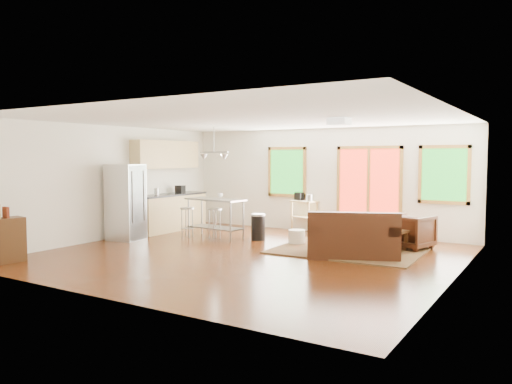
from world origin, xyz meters
The scene contains 27 objects.
floor centered at (0.00, 0.00, -0.01)m, with size 7.50×7.00×0.02m, color #381808.
ceiling centered at (0.00, 0.00, 2.61)m, with size 7.50×7.00×0.02m, color white.
back_wall centered at (0.00, 3.51, 1.30)m, with size 7.50×0.02×2.60m, color white.
left_wall centered at (-3.76, 0.00, 1.30)m, with size 0.02×7.00×2.60m, color white.
right_wall centered at (3.76, 0.00, 1.30)m, with size 0.02×7.00×2.60m, color white.
front_wall centered at (0.00, -3.51, 1.30)m, with size 7.50×0.02×2.60m, color white.
window_left centered at (-1.00, 3.46, 1.50)m, with size 1.10×0.05×1.30m.
french_doors centered at (1.20, 3.46, 1.10)m, with size 1.60×0.05×2.10m.
window_right centered at (2.90, 3.46, 1.50)m, with size 1.10×0.05×1.30m.
rug centered at (1.49, 1.38, 0.01)m, with size 2.83×2.18×0.03m, color #415A32.
loveseat centered at (1.79, 0.86, 0.35)m, with size 1.90×1.51×0.89m.
coffee_table centered at (2.00, 1.77, 0.38)m, with size 1.23×0.88×0.45m.
armchair centered at (2.51, 2.28, 0.39)m, with size 0.77×0.72×0.79m, color black.
ottoman centered at (1.05, 2.09, 0.21)m, with size 0.63×0.63×0.42m, color black.
pouf centered at (0.27, 1.55, 0.16)m, with size 0.36×0.36×0.32m, color silver.
vase centered at (1.85, 1.94, 0.50)m, with size 0.22×0.22×0.28m.
book centered at (2.20, 1.54, 0.54)m, with size 0.20×0.03×0.27m, color maroon.
cabinets centered at (-3.49, 1.70, 0.93)m, with size 0.64×2.24×2.30m.
refrigerator centered at (-3.34, 0.08, 0.86)m, with size 0.79×0.77×1.72m.
island centered at (-1.75, 1.34, 0.63)m, with size 1.51×0.74×0.92m.
cup centered at (-1.68, 1.43, 1.01)m, with size 0.12×0.10×0.12m, color white.
bar_stool_a centered at (-2.35, 1.05, 0.53)m, with size 0.38×0.38×0.71m.
bar_stool_b centered at (-1.69, 1.22, 0.53)m, with size 0.43×0.43×0.71m.
trash_can centered at (-0.73, 1.58, 0.30)m, with size 0.35×0.35×0.60m.
kitchen_cart centered at (-0.45, 3.36, 0.67)m, with size 0.73×0.56×0.99m.
ceiling_flush centered at (1.60, 0.60, 2.53)m, with size 0.35×0.35×0.12m, color white.
pendant_light centered at (-1.90, 1.50, 1.90)m, with size 0.80×0.18×0.79m.
Camera 1 is at (5.10, -8.00, 1.88)m, focal length 35.00 mm.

